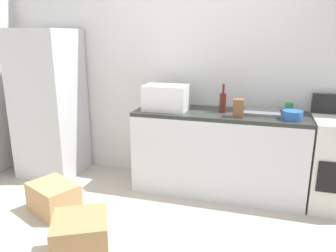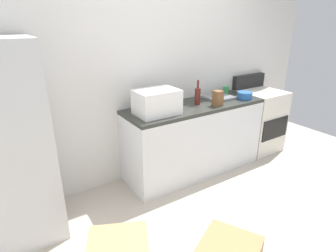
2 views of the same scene
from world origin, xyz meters
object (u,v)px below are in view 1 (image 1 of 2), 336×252
object	(u,v)px
mixing_bowl	(292,115)
knife_block	(239,108)
coffee_mug	(289,108)
refrigerator	(50,104)
cardboard_box_medium	(54,198)
wine_bottle	(223,102)
microwave	(166,97)
cardboard_box_large	(81,239)

from	to	relation	value
mixing_bowl	knife_block	bearing A→B (deg)	-176.83
coffee_mug	knife_block	bearing A→B (deg)	-143.41
refrigerator	mixing_bowl	distance (m)	2.76
cardboard_box_medium	knife_block	bearing A→B (deg)	24.24
wine_bottle	knife_block	distance (m)	0.24
refrigerator	microwave	distance (m)	1.48
knife_block	coffee_mug	bearing A→B (deg)	36.59
wine_bottle	cardboard_box_large	distance (m)	1.90
cardboard_box_large	wine_bottle	bearing A→B (deg)	60.01
microwave	cardboard_box_medium	xyz separation A→B (m)	(-0.89, -0.87, -0.89)
wine_bottle	coffee_mug	bearing A→B (deg)	16.43
refrigerator	knife_block	bearing A→B (deg)	-3.07
mixing_bowl	cardboard_box_medium	bearing A→B (deg)	-160.27
cardboard_box_medium	microwave	bearing A→B (deg)	44.55
cardboard_box_medium	refrigerator	bearing A→B (deg)	124.02
knife_block	mixing_bowl	bearing A→B (deg)	3.17
wine_bottle	cardboard_box_medium	distance (m)	1.95
wine_bottle	cardboard_box_medium	bearing A→B (deg)	-148.34
microwave	knife_block	size ratio (longest dim) A/B	2.56
refrigerator	wine_bottle	xyz separation A→B (m)	(2.08, 0.05, 0.13)
refrigerator	knife_block	world-z (taller)	refrigerator
coffee_mug	cardboard_box_large	xyz separation A→B (m)	(-1.52, -1.68, -0.77)
knife_block	cardboard_box_medium	bearing A→B (deg)	-155.76
knife_block	cardboard_box_medium	xyz separation A→B (m)	(-1.67, -0.75, -0.84)
coffee_mug	cardboard_box_medium	xyz separation A→B (m)	(-2.16, -1.12, -0.80)
wine_bottle	microwave	bearing A→B (deg)	-175.79
microwave	coffee_mug	bearing A→B (deg)	10.75
knife_block	mixing_bowl	distance (m)	0.51
refrigerator	cardboard_box_medium	size ratio (longest dim) A/B	3.79
coffee_mug	microwave	bearing A→B (deg)	-169.25
wine_bottle	mixing_bowl	bearing A→B (deg)	-11.72
cardboard_box_medium	mixing_bowl	bearing A→B (deg)	19.73
refrigerator	cardboard_box_large	size ratio (longest dim) A/B	4.28
refrigerator	wine_bottle	bearing A→B (deg)	1.33
microwave	cardboard_box_large	world-z (taller)	microwave
refrigerator	coffee_mug	bearing A→B (deg)	5.10
cardboard_box_large	knife_block	bearing A→B (deg)	51.88
mixing_bowl	coffee_mug	bearing A→B (deg)	91.95
mixing_bowl	cardboard_box_medium	xyz separation A→B (m)	(-2.17, -0.78, -0.80)
coffee_mug	knife_block	xyz separation A→B (m)	(-0.49, -0.37, 0.04)
wine_bottle	cardboard_box_medium	size ratio (longest dim) A/B	0.65
refrigerator	coffee_mug	world-z (taller)	refrigerator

